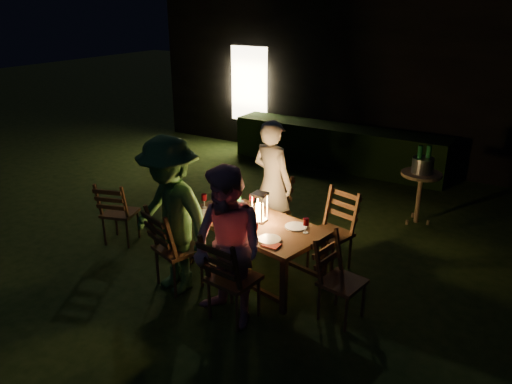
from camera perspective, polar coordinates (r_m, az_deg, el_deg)
The scene contains 29 objects.
garden_envelope at distance 11.73m, azimuth 16.55°, elevation 12.98°, with size 40.00×40.00×3.20m.
dining_table at distance 5.76m, azimuth -0.30°, elevation -4.01°, with size 1.82×1.18×0.70m.
chair_near_left at distance 5.76m, azimuth -8.98°, elevation -7.86°, with size 0.59×0.62×1.03m.
chair_near_right at distance 5.16m, azimuth -2.69°, elevation -11.40°, with size 0.50×0.53×1.01m.
chair_far_left at distance 6.69m, azimuth 1.54°, elevation -3.46°, with size 0.52×0.55×0.97m.
chair_far_right at distance 6.13m, azimuth 8.50°, elevation -6.03°, with size 0.56×0.58×1.01m.
chair_end at distance 5.26m, azimuth 9.58°, elevation -11.41°, with size 0.50×0.48×0.92m.
chair_spare at distance 6.94m, azimuth -15.24°, elevation -3.45°, with size 0.53×0.55×0.93m.
person_house_side at distance 6.52m, azimuth 1.88°, elevation 1.04°, with size 0.61×0.40×1.68m, color silver.
person_opp_right at distance 4.87m, azimuth -3.23°, elevation -6.45°, with size 0.80×0.63×1.65m, color pink.
person_opp_left at distance 5.48m, azimuth -9.71°, elevation -2.73°, with size 1.15×0.66×1.78m, color #386B35.
lantern at distance 5.67m, azimuth 0.41°, elevation -1.94°, with size 0.16×0.16×0.35m.
plate_far_left at distance 6.23m, azimuth -2.52°, elevation -1.26°, with size 0.25×0.25×0.01m, color white.
plate_near_left at distance 5.96m, azimuth -5.58°, elevation -2.42°, with size 0.25×0.25×0.01m, color white.
plate_far_right at distance 5.61m, azimuth 4.58°, elevation -3.96°, with size 0.25×0.25×0.01m, color white.
plate_near_right at distance 5.31m, azimuth 1.54°, elevation -5.43°, with size 0.25×0.25×0.01m, color white.
wineglass_a at distance 6.07m, azimuth -0.49°, elevation -1.02°, with size 0.06×0.06×0.18m, color #59070F, non-canonical shape.
wineglass_b at distance 6.11m, azimuth -5.94°, elevation -1.01°, with size 0.06×0.06×0.18m, color #59070F, non-canonical shape.
wineglass_c at distance 5.33m, azimuth -0.08°, elevation -4.36°, with size 0.06×0.06×0.18m, color #59070F, non-canonical shape.
wineglass_d at distance 5.45m, azimuth 5.72°, elevation -3.84°, with size 0.06×0.06×0.18m, color #59070F, non-canonical shape.
wineglass_e at distance 5.57m, azimuth -3.19°, elevation -3.19°, with size 0.06×0.06×0.18m, color silver, non-canonical shape.
bottle_table at distance 5.84m, azimuth -2.06°, elevation -1.43°, with size 0.07×0.07×0.28m, color #0F471E.
napkin_left at distance 5.63m, azimuth -3.67°, elevation -3.86°, with size 0.18×0.14×0.01m, color red.
napkin_right at distance 5.20m, azimuth 1.76°, elevation -6.07°, with size 0.18×0.14×0.01m, color red.
phone at distance 5.97m, azimuth -6.60°, elevation -2.48°, with size 0.14×0.07×0.01m, color black.
side_table at distance 7.52m, azimuth 18.34°, elevation 1.45°, with size 0.57×0.57×0.77m.
ice_bucket at distance 7.46m, azimuth 18.52°, elevation 2.91°, with size 0.30×0.30×0.22m, color #A5A8AD.
bottle_bucket_a at distance 7.42m, azimuth 18.11°, elevation 3.26°, with size 0.07×0.07×0.32m, color #0F471E.
bottle_bucket_b at distance 7.47m, azimuth 19.01°, elevation 3.28°, with size 0.07×0.07×0.32m, color #0F471E.
Camera 1 is at (3.03, -5.07, 3.09)m, focal length 35.00 mm.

